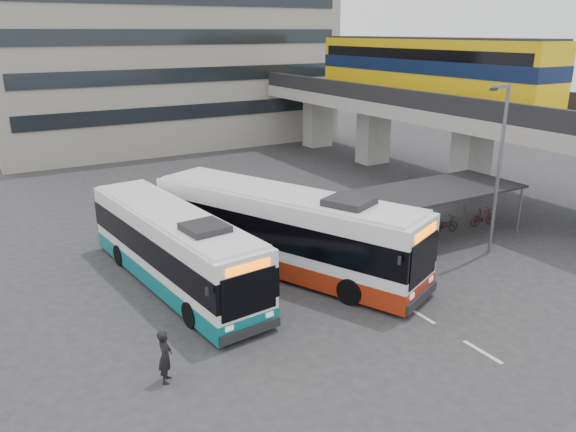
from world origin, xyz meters
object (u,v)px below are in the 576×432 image
bus_teal (173,248)px  lamp_post (499,161)px  bus_main (284,231)px  pedestrian (165,356)px

bus_teal → lamp_post: bearing=-23.2°
bus_teal → lamp_post: (13.99, -4.34, 2.92)m
bus_main → pedestrian: (-7.31, -5.54, -0.92)m
bus_teal → bus_main: bearing=-17.6°
bus_main → lamp_post: (9.29, -3.38, 2.74)m
bus_main → bus_teal: size_ratio=1.10×
pedestrian → bus_teal: bearing=5.9°
bus_main → lamp_post: lamp_post is taller
bus_teal → pedestrian: bearing=-117.8°
bus_teal → pedestrian: 7.05m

